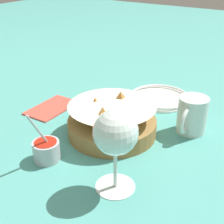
{
  "coord_description": "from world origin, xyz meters",
  "views": [
    {
      "loc": [
        0.51,
        0.32,
        0.39
      ],
      "look_at": [
        -0.04,
        -0.04,
        0.06
      ],
      "focal_mm": 50.0,
      "sensor_mm": 36.0,
      "label": 1
    }
  ],
  "objects_px": {
    "sauce_cup": "(46,150)",
    "food_basket": "(112,121)",
    "side_plate": "(160,97)",
    "beer_mug": "(192,116)",
    "wine_glass": "(116,135)"
  },
  "relations": [
    {
      "from": "sauce_cup",
      "to": "food_basket",
      "type": "bearing_deg",
      "value": 160.2
    },
    {
      "from": "side_plate",
      "to": "sauce_cup",
      "type": "bearing_deg",
      "value": -9.58
    },
    {
      "from": "beer_mug",
      "to": "sauce_cup",
      "type": "bearing_deg",
      "value": -37.2
    },
    {
      "from": "sauce_cup",
      "to": "side_plate",
      "type": "relative_size",
      "value": 0.68
    },
    {
      "from": "beer_mug",
      "to": "food_basket",
      "type": "bearing_deg",
      "value": -52.83
    },
    {
      "from": "sauce_cup",
      "to": "beer_mug",
      "type": "relative_size",
      "value": 1.15
    },
    {
      "from": "wine_glass",
      "to": "side_plate",
      "type": "distance_m",
      "value": 0.43
    },
    {
      "from": "food_basket",
      "to": "side_plate",
      "type": "distance_m",
      "value": 0.25
    },
    {
      "from": "wine_glass",
      "to": "beer_mug",
      "type": "height_order",
      "value": "wine_glass"
    },
    {
      "from": "food_basket",
      "to": "wine_glass",
      "type": "distance_m",
      "value": 0.21
    },
    {
      "from": "beer_mug",
      "to": "side_plate",
      "type": "distance_m",
      "value": 0.19
    },
    {
      "from": "food_basket",
      "to": "beer_mug",
      "type": "bearing_deg",
      "value": 127.17
    },
    {
      "from": "side_plate",
      "to": "food_basket",
      "type": "bearing_deg",
      "value": -2.35
    },
    {
      "from": "wine_glass",
      "to": "food_basket",
      "type": "bearing_deg",
      "value": -144.96
    },
    {
      "from": "beer_mug",
      "to": "side_plate",
      "type": "xyz_separation_m",
      "value": [
        -0.13,
        -0.14,
        -0.03
      ]
    }
  ]
}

